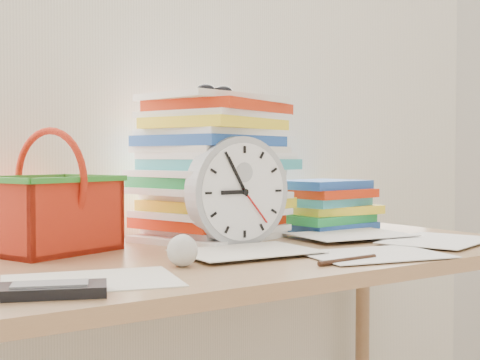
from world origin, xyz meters
TOP-DOWN VIEW (x-y plane):
  - curtain at (0.00, 1.98)m, footprint 2.40×0.01m
  - desk at (0.00, 1.60)m, footprint 1.40×0.70m
  - paper_stack at (0.04, 1.82)m, footprint 0.43×0.39m
  - clock at (0.01, 1.67)m, footprint 0.26×0.05m
  - sunglasses at (0.04, 1.81)m, footprint 0.14×0.12m
  - book_stack at (0.41, 1.80)m, footprint 0.29×0.23m
  - basket at (-0.38, 1.81)m, footprint 0.32×0.29m
  - crumpled_ball at (-0.24, 1.48)m, footprint 0.06×0.06m
  - pen at (0.06, 1.34)m, footprint 0.16×0.02m
  - calculator at (-0.53, 1.36)m, footprint 0.18×0.14m
  - scattered_papers at (0.00, 1.60)m, footprint 1.26×0.42m

SIDE VIEW (x-z plane):
  - desk at x=0.00m, z-range 0.30..1.05m
  - pen at x=0.06m, z-range 0.75..0.76m
  - scattered_papers at x=0.00m, z-range 0.75..0.77m
  - calculator at x=-0.53m, z-range 0.75..0.77m
  - crumpled_ball at x=-0.24m, z-range 0.75..0.81m
  - book_stack at x=0.41m, z-range 0.75..0.89m
  - clock at x=0.01m, z-range 0.75..1.01m
  - basket at x=-0.38m, z-range 0.75..1.02m
  - paper_stack at x=0.04m, z-range 0.75..1.11m
  - sunglasses at x=0.04m, z-range 1.11..1.14m
  - curtain at x=0.00m, z-range 0.05..2.55m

